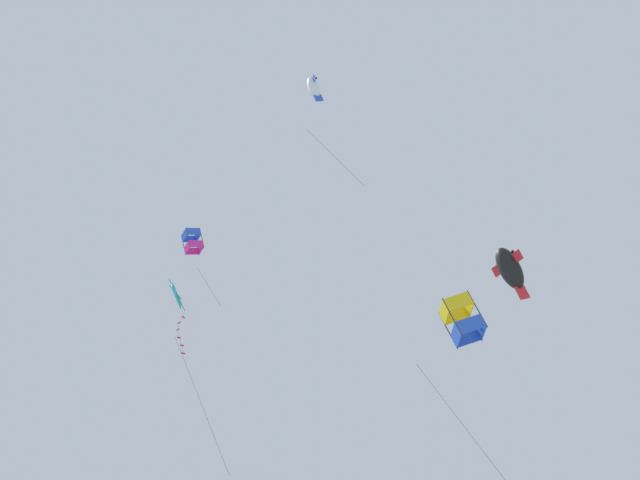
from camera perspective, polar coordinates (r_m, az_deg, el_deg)
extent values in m
ellipsoid|color=white|center=(33.98, -0.48, 11.25)|extent=(0.99, 0.89, 1.23)
cube|color=blue|center=(34.27, -0.64, 11.06)|extent=(0.30, 0.41, 0.25)
cube|color=blue|center=(33.88, -0.47, 11.77)|extent=(0.30, 0.41, 0.25)
cube|color=blue|center=(33.55, -0.11, 10.46)|extent=(0.41, 0.26, 0.45)
sphere|color=black|center=(34.40, -0.38, 11.52)|extent=(0.14, 0.13, 0.11)
sphere|color=black|center=(34.20, -0.28, 11.89)|extent=(0.14, 0.13, 0.11)
cylinder|color=#47474C|center=(32.82, 1.08, 6.18)|extent=(0.99, 2.55, 4.39)
cube|color=yellow|center=(29.03, 10.94, -4.71)|extent=(0.81, 0.91, 0.51)
cube|color=yellow|center=(28.69, 9.16, -5.31)|extent=(0.81, 0.91, 0.51)
cube|color=yellow|center=(29.28, 9.91, -5.51)|extent=(0.89, 0.74, 0.85)
cube|color=yellow|center=(28.44, 10.21, -4.49)|extent=(0.89, 0.74, 0.85)
cube|color=blue|center=(28.64, 11.83, -6.31)|extent=(0.81, 0.91, 0.51)
cube|color=blue|center=(28.29, 10.03, -6.95)|extent=(0.81, 0.91, 0.51)
cube|color=blue|center=(28.89, 10.77, -7.11)|extent=(0.89, 0.74, 0.85)
cube|color=blue|center=(28.03, 11.10, -6.13)|extent=(0.89, 0.74, 0.85)
cylinder|color=#332D28|center=(29.26, 11.21, -6.00)|extent=(0.48, 0.41, 1.53)
cylinder|color=#332D28|center=(28.41, 11.55, -4.99)|extent=(0.48, 0.41, 1.53)
cylinder|color=#332D28|center=(28.92, 9.45, -6.62)|extent=(0.48, 0.41, 1.53)
cylinder|color=#332D28|center=(28.06, 9.74, -5.61)|extent=(0.48, 0.41, 1.53)
cylinder|color=#47474C|center=(28.79, 11.72, -14.74)|extent=(2.75, 2.85, 6.63)
cube|color=#1EB2C6|center=(34.95, -10.58, -4.03)|extent=(1.13, 1.04, 1.42)
cylinder|color=green|center=(34.95, -10.54, -4.02)|extent=(0.80, 0.43, 1.53)
cylinder|color=green|center=(35.01, -10.63, -3.84)|extent=(1.03, 0.70, 0.03)
cylinder|color=#47474C|center=(34.47, -10.05, -5.41)|extent=(0.04, 0.04, 0.34)
cube|color=red|center=(34.37, -10.08, -5.64)|extent=(0.17, 0.05, 0.06)
cylinder|color=#47474C|center=(34.26, -10.24, -5.84)|extent=(0.03, 0.17, 0.34)
cube|color=red|center=(34.15, -10.39, -6.04)|extent=(0.05, 0.17, 0.06)
cylinder|color=#47474C|center=(34.07, -10.43, -6.29)|extent=(0.02, 0.02, 0.34)
cube|color=red|center=(34.00, -10.47, -6.54)|extent=(0.04, 0.17, 0.06)
cylinder|color=#47474C|center=(33.95, -10.43, -6.83)|extent=(0.05, 0.12, 0.34)
cube|color=red|center=(33.91, -10.40, -7.12)|extent=(0.17, 0.04, 0.06)
cylinder|color=#47474C|center=(33.85, -10.29, -7.40)|extent=(0.06, 0.17, 0.34)
cube|color=red|center=(33.79, -10.18, -7.68)|extent=(0.16, 0.09, 0.06)
cylinder|color=#47474C|center=(33.74, -10.13, -7.96)|extent=(0.02, 0.11, 0.34)
cube|color=red|center=(33.69, -10.09, -8.25)|extent=(0.17, 0.04, 0.06)
cylinder|color=#47474C|center=(34.23, -8.86, -11.67)|extent=(1.37, 3.32, 7.07)
ellipsoid|color=black|center=(33.80, 13.85, -2.05)|extent=(1.73, 1.22, 2.13)
cube|color=red|center=(34.15, 13.12, -2.11)|extent=(0.35, 0.73, 0.42)
cube|color=red|center=(33.57, 14.24, -1.28)|extent=(0.35, 0.73, 0.42)
cube|color=red|center=(33.57, 14.73, -3.76)|extent=(0.81, 0.20, 0.82)
sphere|color=black|center=(34.39, 13.47, -1.28)|extent=(0.23, 0.19, 0.20)
sphere|color=black|center=(34.09, 14.05, -0.85)|extent=(0.23, 0.19, 0.20)
cube|color=blue|center=(40.69, -9.01, 0.35)|extent=(0.31, 0.76, 0.39)
cube|color=blue|center=(40.41, -10.00, 0.37)|extent=(0.31, 0.76, 0.39)
cube|color=blue|center=(40.85, -9.67, 0.08)|extent=(0.81, 0.22, 0.60)
cube|color=blue|center=(40.26, -9.33, 0.64)|extent=(0.81, 0.22, 0.60)
cube|color=#DB2D93|center=(40.33, -8.81, -0.55)|extent=(0.31, 0.76, 0.39)
cube|color=#DB2D93|center=(40.05, -9.80, -0.54)|extent=(0.31, 0.76, 0.39)
cube|color=#DB2D93|center=(40.48, -9.48, -0.82)|extent=(0.81, 0.22, 0.60)
cube|color=#DB2D93|center=(39.89, -9.13, -0.27)|extent=(0.81, 0.22, 0.60)
cylinder|color=#332D28|center=(40.80, -9.09, -0.37)|extent=(0.38, 0.12, 1.16)
cylinder|color=#332D28|center=(40.22, -8.74, 0.18)|extent=(0.38, 0.12, 1.16)
cylinder|color=#332D28|center=(40.53, -10.07, -0.36)|extent=(0.38, 0.12, 1.16)
cylinder|color=#332D28|center=(39.93, -9.73, 0.19)|extent=(0.38, 0.12, 1.16)
cylinder|color=#47474C|center=(39.78, -8.25, -3.40)|extent=(0.32, 2.23, 3.25)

